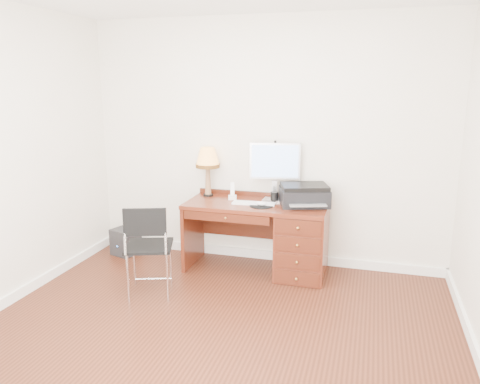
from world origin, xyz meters
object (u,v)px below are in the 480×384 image
(monitor, at_px, (275,164))
(equipment_box, at_px, (126,241))
(desk, at_px, (286,236))
(printer, at_px, (304,195))
(phone, at_px, (232,194))
(leg_lamp, at_px, (208,161))
(chair, at_px, (145,241))

(monitor, relative_size, equipment_box, 1.99)
(desk, relative_size, printer, 2.56)
(monitor, relative_size, printer, 1.06)
(desk, relative_size, phone, 8.04)
(monitor, xyz_separation_m, printer, (0.34, -0.13, -0.29))
(monitor, distance_m, leg_lamp, 0.76)
(leg_lamp, relative_size, chair, 0.61)
(leg_lamp, relative_size, equipment_box, 1.75)
(monitor, height_order, chair, monitor)
(chair, bearing_deg, desk, 18.96)
(printer, bearing_deg, phone, 159.62)
(desk, bearing_deg, monitor, 129.60)
(printer, xyz_separation_m, chair, (-1.33, -0.99, -0.31))
(monitor, bearing_deg, chair, -143.60)
(chair, relative_size, equipment_box, 2.89)
(leg_lamp, bearing_deg, monitor, 2.07)
(printer, height_order, chair, printer)
(desk, bearing_deg, leg_lamp, 169.51)
(monitor, xyz_separation_m, leg_lamp, (-0.76, -0.03, 0.01))
(desk, distance_m, equipment_box, 1.95)
(monitor, height_order, phone, monitor)
(printer, xyz_separation_m, leg_lamp, (-1.10, 0.10, 0.30))
(desk, relative_size, monitor, 2.40)
(monitor, xyz_separation_m, chair, (-1.00, -1.12, -0.59))
(phone, height_order, chair, phone)
(desk, xyz_separation_m, monitor, (-0.16, 0.20, 0.73))
(equipment_box, bearing_deg, monitor, 23.10)
(printer, height_order, phone, printer)
(monitor, bearing_deg, printer, -32.68)
(desk, height_order, chair, chair)
(printer, distance_m, equipment_box, 2.21)
(phone, bearing_deg, chair, -134.73)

